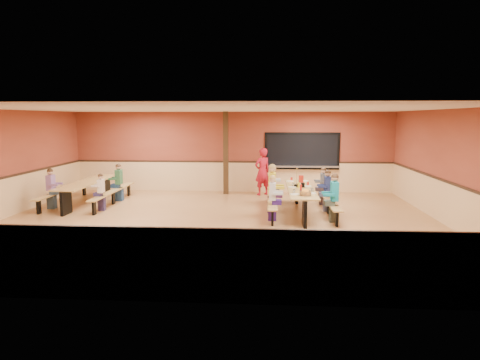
{
  "coord_description": "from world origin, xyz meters",
  "views": [
    {
      "loc": [
        1.33,
        -11.07,
        2.76
      ],
      "look_at": [
        0.6,
        0.04,
        1.15
      ],
      "focal_mm": 32.0,
      "sensor_mm": 36.0,
      "label": 1
    }
  ],
  "objects": [
    {
      "name": "seated_child_white_left",
      "position": [
        1.46,
        0.36,
        0.61
      ],
      "size": [
        0.37,
        0.31,
        1.22
      ],
      "primitive_type": null,
      "color": "silver",
      "rests_on": "ground"
    },
    {
      "name": "standing_woman",
      "position": [
        1.14,
        4.26,
        0.85
      ],
      "size": [
        0.74,
        0.69,
        1.7
      ],
      "primitive_type": "imported",
      "rotation": [
        0.0,
        0.0,
        3.75
      ],
      "color": "#B01424",
      "rests_on": "ground"
    },
    {
      "name": "cafeteria_table_second",
      "position": [
        -4.48,
        2.25,
        0.53
      ],
      "size": [
        1.91,
        3.7,
        0.74
      ],
      "color": "#B08846",
      "rests_on": "ground"
    },
    {
      "name": "seated_child_green_sec",
      "position": [
        -3.66,
        2.83,
        0.62
      ],
      "size": [
        0.38,
        0.31,
        1.24
      ],
      "primitive_type": null,
      "color": "#2F6540",
      "rests_on": "ground"
    },
    {
      "name": "kitchen_pass_through",
      "position": [
        2.6,
        4.96,
        1.49
      ],
      "size": [
        2.78,
        0.28,
        1.38
      ],
      "color": "black",
      "rests_on": "ground"
    },
    {
      "name": "seated_child_tan_sec",
      "position": [
        -3.66,
        1.28,
        0.55
      ],
      "size": [
        0.32,
        0.26,
        1.11
      ],
      "primitive_type": null,
      "color": "beige",
      "rests_on": "ground"
    },
    {
      "name": "seated_child_purple_sec",
      "position": [
        -5.31,
        1.47,
        0.61
      ],
      "size": [
        0.38,
        0.31,
        1.22
      ],
      "primitive_type": null,
      "color": "#8C5F96",
      "rests_on": "ground"
    },
    {
      "name": "structural_post",
      "position": [
        -0.2,
        4.4,
        1.5
      ],
      "size": [
        0.18,
        0.18,
        3.0
      ],
      "primitive_type": "cube",
      "color": "#301F10",
      "rests_on": "ground"
    },
    {
      "name": "room_envelope",
      "position": [
        0.0,
        0.0,
        0.69
      ],
      "size": [
        12.04,
        10.04,
        3.02
      ],
      "color": "brown",
      "rests_on": "ground"
    },
    {
      "name": "seated_child_char_right",
      "position": [
        3.11,
        2.62,
        0.59
      ],
      "size": [
        0.36,
        0.29,
        1.19
      ],
      "primitive_type": null,
      "color": "#54565F",
      "rests_on": "ground"
    },
    {
      "name": "seated_child_grey_left",
      "position": [
        1.46,
        2.79,
        0.61
      ],
      "size": [
        0.38,
        0.31,
        1.23
      ],
      "primitive_type": null,
      "color": "silver",
      "rests_on": "ground"
    },
    {
      "name": "condiment_mustard",
      "position": [
        2.24,
        1.34,
        0.82
      ],
      "size": [
        0.06,
        0.06,
        0.17
      ],
      "primitive_type": "cylinder",
      "color": "yellow",
      "rests_on": "cafeteria_table_main"
    },
    {
      "name": "seated_child_navy_right",
      "position": [
        3.11,
        1.65,
        0.61
      ],
      "size": [
        0.38,
        0.31,
        1.23
      ],
      "primitive_type": null,
      "color": "navy",
      "rests_on": "ground"
    },
    {
      "name": "ground",
      "position": [
        0.0,
        0.0,
        0.0
      ],
      "size": [
        12.0,
        12.0,
        0.0
      ],
      "primitive_type": "plane",
      "color": "#9A663A",
      "rests_on": "ground"
    },
    {
      "name": "punch_pitcher",
      "position": [
        2.39,
        2.47,
        0.85
      ],
      "size": [
        0.16,
        0.16,
        0.22
      ],
      "primitive_type": "cylinder",
      "color": "red",
      "rests_on": "cafeteria_table_main"
    },
    {
      "name": "seated_child_teal_right",
      "position": [
        3.11,
        0.3,
        0.64
      ],
      "size": [
        0.41,
        0.33,
        1.29
      ],
      "primitive_type": null,
      "color": "#137B8D",
      "rests_on": "ground"
    },
    {
      "name": "napkin_dispenser",
      "position": [
        2.37,
        1.5,
        0.8
      ],
      "size": [
        0.1,
        0.14,
        0.13
      ],
      "primitive_type": "cube",
      "color": "black",
      "rests_on": "cafeteria_table_main"
    },
    {
      "name": "place_settings",
      "position": [
        2.29,
        1.35,
        0.8
      ],
      "size": [
        0.65,
        3.3,
        0.11
      ],
      "primitive_type": null,
      "color": "beige",
      "rests_on": "cafeteria_table_main"
    },
    {
      "name": "chip_bowl",
      "position": [
        2.33,
        0.12,
        0.81
      ],
      "size": [
        0.32,
        0.32,
        0.15
      ],
      "primitive_type": null,
      "color": "#FFAC28",
      "rests_on": "cafeteria_table_main"
    },
    {
      "name": "cafeteria_table_main",
      "position": [
        2.29,
        1.35,
        0.53
      ],
      "size": [
        1.91,
        3.7,
        0.74
      ],
      "color": "#B08846",
      "rests_on": "ground"
    },
    {
      "name": "table_paddle",
      "position": [
        2.2,
        1.65,
        0.88
      ],
      "size": [
        0.16,
        0.16,
        0.56
      ],
      "color": "black",
      "rests_on": "cafeteria_table_main"
    },
    {
      "name": "seated_adult_yellow",
      "position": [
        1.46,
        1.42,
        0.7
      ],
      "size": [
        0.46,
        0.38,
        1.4
      ],
      "primitive_type": null,
      "color": "gold",
      "rests_on": "ground"
    },
    {
      "name": "condiment_ketchup",
      "position": [
        2.27,
        0.93,
        0.82
      ],
      "size": [
        0.06,
        0.06,
        0.17
      ],
      "primitive_type": "cylinder",
      "color": "#B2140F",
      "rests_on": "cafeteria_table_main"
    }
  ]
}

